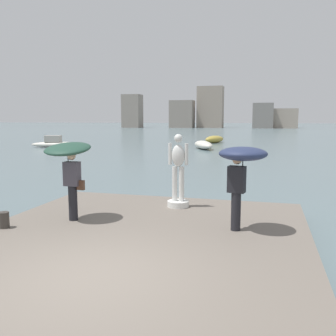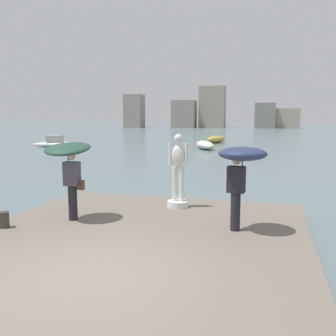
{
  "view_description": "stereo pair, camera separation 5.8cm",
  "coord_description": "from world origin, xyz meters",
  "px_view_note": "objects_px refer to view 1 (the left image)",
  "views": [
    {
      "loc": [
        2.69,
        -5.32,
        2.94
      ],
      "look_at": [
        0.0,
        4.72,
        1.55
      ],
      "focal_mm": 39.63,
      "sensor_mm": 36.0,
      "label": 1
    },
    {
      "loc": [
        2.75,
        -5.3,
        2.94
      ],
      "look_at": [
        0.0,
        4.72,
        1.55
      ],
      "focal_mm": 39.63,
      "sensor_mm": 36.0,
      "label": 2
    }
  ],
  "objects_px": {
    "onlooker_left": "(69,159)",
    "boat_leftward": "(214,139)",
    "onlooker_right": "(241,162)",
    "statue_white_figure": "(178,177)",
    "mooring_bollard": "(4,220)",
    "boat_near": "(203,145)",
    "boat_mid": "(56,143)"
  },
  "relations": [
    {
      "from": "onlooker_left",
      "to": "boat_leftward",
      "type": "bearing_deg",
      "value": 92.27
    },
    {
      "from": "onlooker_left",
      "to": "onlooker_right",
      "type": "height_order",
      "value": "onlooker_left"
    },
    {
      "from": "statue_white_figure",
      "to": "boat_leftward",
      "type": "height_order",
      "value": "statue_white_figure"
    },
    {
      "from": "onlooker_right",
      "to": "mooring_bollard",
      "type": "relative_size",
      "value": 5.11
    },
    {
      "from": "boat_near",
      "to": "boat_leftward",
      "type": "height_order",
      "value": "boat_leftward"
    },
    {
      "from": "boat_mid",
      "to": "boat_leftward",
      "type": "height_order",
      "value": "boat_mid"
    },
    {
      "from": "boat_leftward",
      "to": "onlooker_left",
      "type": "bearing_deg",
      "value": -87.73
    },
    {
      "from": "boat_near",
      "to": "statue_white_figure",
      "type": "bearing_deg",
      "value": -82.0
    },
    {
      "from": "onlooker_left",
      "to": "onlooker_right",
      "type": "distance_m",
      "value": 4.2
    },
    {
      "from": "onlooker_left",
      "to": "boat_mid",
      "type": "relative_size",
      "value": 0.36
    },
    {
      "from": "onlooker_left",
      "to": "mooring_bollard",
      "type": "distance_m",
      "value": 2.07
    },
    {
      "from": "statue_white_figure",
      "to": "mooring_bollard",
      "type": "relative_size",
      "value": 5.61
    },
    {
      "from": "mooring_bollard",
      "to": "onlooker_left",
      "type": "bearing_deg",
      "value": 42.56
    },
    {
      "from": "mooring_bollard",
      "to": "boat_mid",
      "type": "height_order",
      "value": "boat_mid"
    },
    {
      "from": "mooring_bollard",
      "to": "statue_white_figure",
      "type": "bearing_deg",
      "value": 41.93
    },
    {
      "from": "boat_near",
      "to": "boat_leftward",
      "type": "distance_m",
      "value": 9.08
    },
    {
      "from": "mooring_bollard",
      "to": "boat_near",
      "type": "bearing_deg",
      "value": 90.27
    },
    {
      "from": "onlooker_left",
      "to": "boat_mid",
      "type": "height_order",
      "value": "onlooker_left"
    },
    {
      "from": "statue_white_figure",
      "to": "onlooker_left",
      "type": "distance_m",
      "value": 3.15
    },
    {
      "from": "boat_near",
      "to": "boat_mid",
      "type": "bearing_deg",
      "value": -172.1
    },
    {
      "from": "statue_white_figure",
      "to": "onlooker_right",
      "type": "xyz_separation_m",
      "value": [
        1.9,
        -1.87,
        0.7
      ]
    },
    {
      "from": "boat_near",
      "to": "onlooker_right",
      "type": "bearing_deg",
      "value": -78.67
    },
    {
      "from": "mooring_bollard",
      "to": "boat_mid",
      "type": "xyz_separation_m",
      "value": [
        -14.99,
        26.53,
        -0.18
      ]
    },
    {
      "from": "boat_near",
      "to": "mooring_bollard",
      "type": "bearing_deg",
      "value": -89.73
    },
    {
      "from": "statue_white_figure",
      "to": "boat_leftward",
      "type": "bearing_deg",
      "value": 96.2
    },
    {
      "from": "statue_white_figure",
      "to": "onlooker_right",
      "type": "height_order",
      "value": "statue_white_figure"
    },
    {
      "from": "boat_mid",
      "to": "statue_white_figure",
      "type": "bearing_deg",
      "value": -51.8
    },
    {
      "from": "statue_white_figure",
      "to": "onlooker_right",
      "type": "relative_size",
      "value": 1.1
    },
    {
      "from": "onlooker_right",
      "to": "mooring_bollard",
      "type": "distance_m",
      "value": 5.66
    },
    {
      "from": "mooring_bollard",
      "to": "boat_mid",
      "type": "distance_m",
      "value": 30.47
    },
    {
      "from": "onlooker_right",
      "to": "boat_mid",
      "type": "distance_m",
      "value": 32.49
    },
    {
      "from": "statue_white_figure",
      "to": "boat_mid",
      "type": "xyz_separation_m",
      "value": [
        -18.43,
        23.43,
        -0.86
      ]
    }
  ]
}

